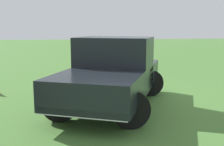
# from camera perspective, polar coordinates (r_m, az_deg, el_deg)

# --- Properties ---
(ground_plane) EXTENTS (80.00, 80.00, 0.00)m
(ground_plane) POSITION_cam_1_polar(r_m,az_deg,el_deg) (8.22, 4.11, -5.35)
(ground_plane) COLOR #477533
(pickup_truck) EXTENTS (3.50, 4.91, 1.82)m
(pickup_truck) POSITION_cam_1_polar(r_m,az_deg,el_deg) (7.38, 0.24, 0.49)
(pickup_truck) COLOR black
(pickup_truck) RESTS_ON ground_plane
(person_bystander) EXTENTS (0.38, 0.38, 1.72)m
(person_bystander) POSITION_cam_1_polar(r_m,az_deg,el_deg) (11.42, 0.75, 3.77)
(person_bystander) COLOR navy
(person_bystander) RESTS_ON ground_plane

